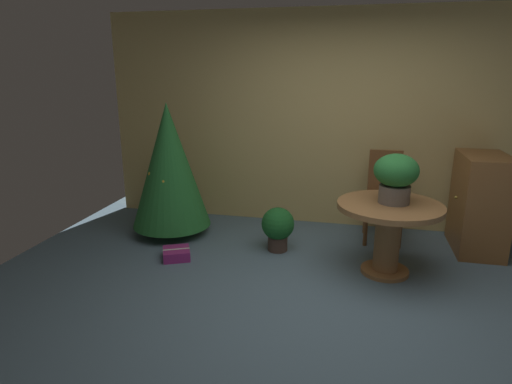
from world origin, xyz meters
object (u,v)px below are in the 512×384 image
Objects in this scene: round_dining_table at (388,225)px; gift_box_purple at (176,254)px; holiday_tree at (169,165)px; wooden_chair_far at (384,191)px; flower_vase at (396,175)px; potted_plant at (278,227)px; wooden_cabinet at (480,203)px.

round_dining_table reaches higher than gift_box_purple.
holiday_tree is at bearing 167.69° from round_dining_table.
round_dining_table is 0.96× the size of wooden_chair_far.
round_dining_table is 0.94m from wooden_chair_far.
flower_vase is 0.96× the size of potted_plant.
gift_box_purple is (-2.10, -1.08, -0.51)m from wooden_chair_far.
flower_vase is at bearing 4.72° from gift_box_purple.
wooden_cabinet is (0.95, 0.78, -0.44)m from flower_vase.
wooden_chair_far is at bearing 9.57° from holiday_tree.
flower_vase is 1.36m from potted_plant.
round_dining_table is at bearing -12.31° from holiday_tree.
holiday_tree is at bearing 168.62° from flower_vase.
holiday_tree reaches higher than wooden_cabinet.
holiday_tree is at bearing -170.43° from wooden_chair_far.
round_dining_table is at bearing -90.00° from wooden_chair_far.
potted_plant is at bearing 164.34° from round_dining_table.
wooden_chair_far is 2.48m from holiday_tree.
gift_box_purple is at bearing -175.28° from flower_vase.
potted_plant is (-2.10, -0.50, -0.25)m from wooden_cabinet.
wooden_chair_far is 1.31m from potted_plant.
flower_vase reaches higher than round_dining_table.
gift_box_purple is 3.27m from wooden_cabinet.
wooden_cabinet is 2.18× the size of potted_plant.
potted_plant is (1.32, -0.22, -0.56)m from holiday_tree.
flower_vase is at bearing -13.63° from potted_plant.
holiday_tree is 3.23× the size of potted_plant.
flower_vase reaches higher than potted_plant.
holiday_tree is 1.45m from potted_plant.
round_dining_table is 2.51m from holiday_tree.
wooden_chair_far is 0.66× the size of holiday_tree.
wooden_chair_far is (0.00, 0.94, 0.07)m from round_dining_table.
wooden_cabinet is (3.09, 0.96, 0.47)m from gift_box_purple.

